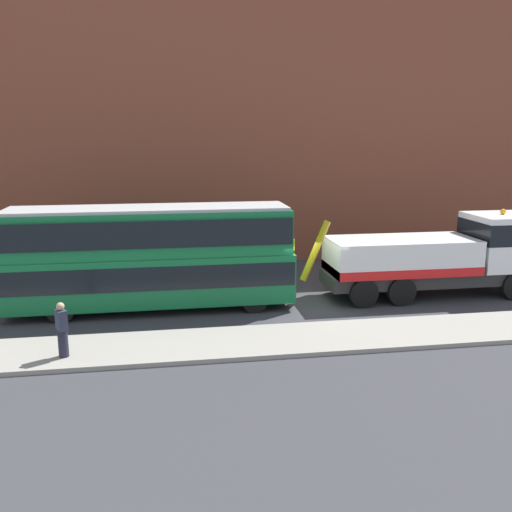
# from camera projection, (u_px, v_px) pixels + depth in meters

# --- Properties ---
(ground_plane) EXTENTS (120.00, 120.00, 0.00)m
(ground_plane) POSITION_uv_depth(u_px,v_px,m) (308.00, 302.00, 22.71)
(ground_plane) COLOR #38383D
(near_kerb) EXTENTS (60.00, 2.80, 0.15)m
(near_kerb) POSITION_uv_depth(u_px,v_px,m) (340.00, 337.00, 18.65)
(near_kerb) COLOR gray
(near_kerb) RESTS_ON ground_plane
(building_facade) EXTENTS (60.00, 1.50, 16.00)m
(building_facade) POSITION_uv_depth(u_px,v_px,m) (271.00, 109.00, 28.96)
(building_facade) COLOR brown
(building_facade) RESTS_ON ground_plane
(recovery_tow_truck) EXTENTS (10.15, 2.68, 3.67)m
(recovery_tow_truck) POSITION_uv_depth(u_px,v_px,m) (440.00, 255.00, 23.38)
(recovery_tow_truck) COLOR #2D2D2D
(recovery_tow_truck) RESTS_ON ground_plane
(double_decker_bus) EXTENTS (11.06, 2.60, 4.06)m
(double_decker_bus) POSITION_uv_depth(u_px,v_px,m) (151.00, 254.00, 21.37)
(double_decker_bus) COLOR #146B38
(double_decker_bus) RESTS_ON ground_plane
(pedestrian_onlooker) EXTENTS (0.42, 0.48, 1.71)m
(pedestrian_onlooker) POSITION_uv_depth(u_px,v_px,m) (62.00, 330.00, 16.60)
(pedestrian_onlooker) COLOR #232333
(pedestrian_onlooker) RESTS_ON near_kerb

